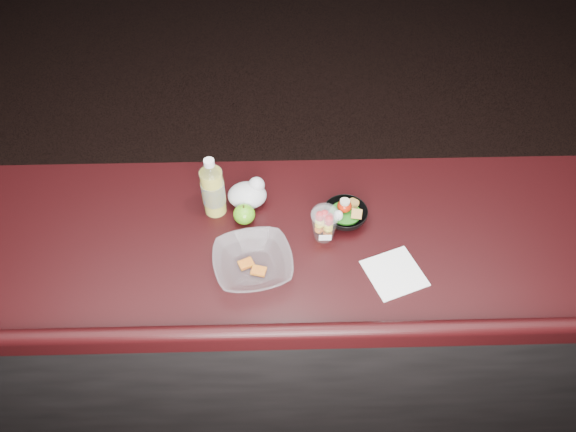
{
  "coord_description": "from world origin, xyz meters",
  "views": [
    {
      "loc": [
        -0.07,
        -0.83,
        2.43
      ],
      "look_at": [
        -0.04,
        0.32,
        1.1
      ],
      "focal_mm": 35.0,
      "sensor_mm": 36.0,
      "label": 1
    }
  ],
  "objects_px": {
    "fruit_cup": "(325,223)",
    "snack_bowl": "(345,214)",
    "lemonade_bottle": "(213,190)",
    "green_apple": "(244,214)",
    "takeout_bowl": "(253,263)"
  },
  "relations": [
    {
      "from": "green_apple",
      "to": "snack_bowl",
      "type": "xyz_separation_m",
      "value": [
        0.33,
        -0.0,
        -0.01
      ]
    },
    {
      "from": "green_apple",
      "to": "snack_bowl",
      "type": "bearing_deg",
      "value": -0.42
    },
    {
      "from": "green_apple",
      "to": "snack_bowl",
      "type": "distance_m",
      "value": 0.33
    },
    {
      "from": "lemonade_bottle",
      "to": "green_apple",
      "type": "height_order",
      "value": "lemonade_bottle"
    },
    {
      "from": "fruit_cup",
      "to": "green_apple",
      "type": "xyz_separation_m",
      "value": [
        -0.26,
        0.07,
        -0.03
      ]
    },
    {
      "from": "lemonade_bottle",
      "to": "green_apple",
      "type": "xyz_separation_m",
      "value": [
        0.1,
        -0.05,
        -0.06
      ]
    },
    {
      "from": "snack_bowl",
      "to": "takeout_bowl",
      "type": "relative_size",
      "value": 0.59
    },
    {
      "from": "lemonade_bottle",
      "to": "fruit_cup",
      "type": "xyz_separation_m",
      "value": [
        0.35,
        -0.12,
        -0.03
      ]
    },
    {
      "from": "fruit_cup",
      "to": "green_apple",
      "type": "distance_m",
      "value": 0.27
    },
    {
      "from": "green_apple",
      "to": "snack_bowl",
      "type": "height_order",
      "value": "snack_bowl"
    },
    {
      "from": "fruit_cup",
      "to": "snack_bowl",
      "type": "xyz_separation_m",
      "value": [
        0.07,
        0.07,
        -0.04
      ]
    },
    {
      "from": "lemonade_bottle",
      "to": "takeout_bowl",
      "type": "height_order",
      "value": "lemonade_bottle"
    },
    {
      "from": "green_apple",
      "to": "lemonade_bottle",
      "type": "bearing_deg",
      "value": 153.04
    },
    {
      "from": "fruit_cup",
      "to": "green_apple",
      "type": "relative_size",
      "value": 1.72
    },
    {
      "from": "lemonade_bottle",
      "to": "green_apple",
      "type": "relative_size",
      "value": 3.07
    }
  ]
}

